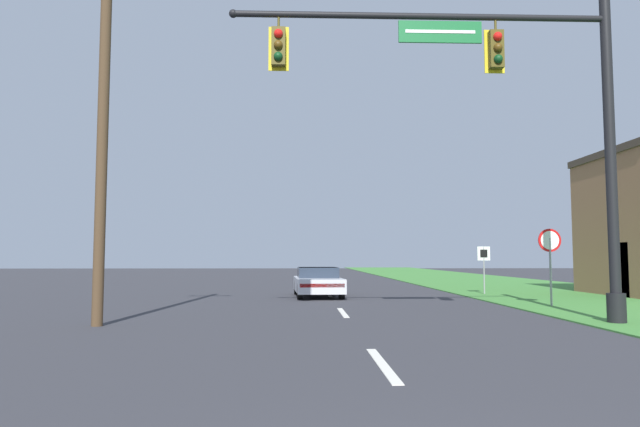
{
  "coord_description": "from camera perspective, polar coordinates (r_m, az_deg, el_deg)",
  "views": [
    {
      "loc": [
        -1.23,
        -2.66,
        1.61
      ],
      "look_at": [
        0.0,
        33.33,
        4.37
      ],
      "focal_mm": 32.0,
      "sensor_mm": 36.0,
      "label": 1
    }
  ],
  "objects": [
    {
      "name": "road_center_line",
      "position": [
        24.74,
        0.91,
        -8.11
      ],
      "size": [
        0.16,
        34.8,
        0.01
      ],
      "color": "silver",
      "rests_on": "ground"
    },
    {
      "name": "grass_verge_right",
      "position": [
        34.74,
        17.91,
        -6.8
      ],
      "size": [
        10.0,
        110.0,
        0.04
      ],
      "color": "#428438",
      "rests_on": "ground"
    },
    {
      "name": "signal_mast",
      "position": [
        15.07,
        19.29,
        9.45
      ],
      "size": [
        9.63,
        0.47,
        8.42
      ],
      "color": "black",
      "rests_on": "grass_verge_right"
    },
    {
      "name": "stop_sign",
      "position": [
        20.16,
        22.01,
        -3.35
      ],
      "size": [
        0.76,
        0.07,
        2.5
      ],
      "color": "gray",
      "rests_on": "grass_verge_right"
    },
    {
      "name": "route_sign_post",
      "position": [
        25.64,
        16.06,
        -4.41
      ],
      "size": [
        0.55,
        0.06,
        2.03
      ],
      "color": "gray",
      "rests_on": "grass_verge_right"
    },
    {
      "name": "car_ahead",
      "position": [
        23.52,
        -0.23,
        -6.84
      ],
      "size": [
        2.03,
        4.51,
        1.19
      ],
      "color": "black",
      "rests_on": "ground"
    },
    {
      "name": "utility_pole_near",
      "position": [
        14.82,
        -20.89,
        8.49
      ],
      "size": [
        1.8,
        0.26,
        9.36
      ],
      "color": "#4C3823",
      "rests_on": "ground"
    }
  ]
}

